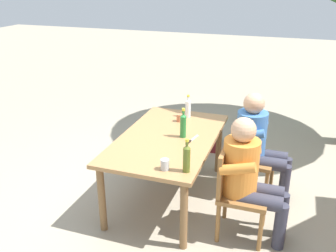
{
  "coord_description": "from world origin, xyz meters",
  "views": [
    {
      "loc": [
        3.32,
        1.14,
        2.3
      ],
      "look_at": [
        0.0,
        0.0,
        0.85
      ],
      "focal_mm": 39.36,
      "sensor_mm": 36.0,
      "label": 1
    }
  ],
  "objects_px": {
    "bottle_clear": "(188,107)",
    "table_knife": "(192,140)",
    "dining_table": "(168,144)",
    "chair_far_right": "(235,188)",
    "cup_terracotta": "(180,118)",
    "person_in_white_shirt": "(249,174)",
    "backpack_by_near_side": "(212,134)",
    "person_in_plaid_shirt": "(258,141)",
    "bottle_green": "(183,125)",
    "cup_steel": "(165,165)",
    "bottle_olive": "(187,158)",
    "backpack_by_far_side": "(210,133)",
    "chair_far_left": "(247,153)"
  },
  "relations": [
    {
      "from": "bottle_clear",
      "to": "table_knife",
      "type": "height_order",
      "value": "bottle_clear"
    },
    {
      "from": "dining_table",
      "to": "chair_far_right",
      "type": "distance_m",
      "value": 0.88
    },
    {
      "from": "dining_table",
      "to": "bottle_clear",
      "type": "height_order",
      "value": "bottle_clear"
    },
    {
      "from": "cup_terracotta",
      "to": "person_in_white_shirt",
      "type": "bearing_deg",
      "value": 47.81
    },
    {
      "from": "backpack_by_near_side",
      "to": "person_in_white_shirt",
      "type": "bearing_deg",
      "value": 22.04
    },
    {
      "from": "dining_table",
      "to": "person_in_plaid_shirt",
      "type": "xyz_separation_m",
      "value": [
        -0.37,
        0.89,
        0.01
      ]
    },
    {
      "from": "chair_far_right",
      "to": "bottle_green",
      "type": "distance_m",
      "value": 0.85
    },
    {
      "from": "cup_steel",
      "to": "table_knife",
      "type": "distance_m",
      "value": 0.67
    },
    {
      "from": "bottle_clear",
      "to": "bottle_olive",
      "type": "bearing_deg",
      "value": 15.59
    },
    {
      "from": "bottle_green",
      "to": "backpack_by_far_side",
      "type": "xyz_separation_m",
      "value": [
        -1.41,
        -0.01,
        -0.67
      ]
    },
    {
      "from": "person_in_white_shirt",
      "to": "cup_terracotta",
      "type": "bearing_deg",
      "value": -132.19
    },
    {
      "from": "bottle_olive",
      "to": "cup_steel",
      "type": "bearing_deg",
      "value": -81.39
    },
    {
      "from": "bottle_clear",
      "to": "bottle_green",
      "type": "xyz_separation_m",
      "value": [
        0.58,
        0.12,
        0.02
      ]
    },
    {
      "from": "bottle_green",
      "to": "cup_steel",
      "type": "xyz_separation_m",
      "value": [
        0.71,
        0.05,
        -0.09
      ]
    },
    {
      "from": "cup_steel",
      "to": "bottle_green",
      "type": "bearing_deg",
      "value": -175.84
    },
    {
      "from": "person_in_white_shirt",
      "to": "bottle_clear",
      "type": "xyz_separation_m",
      "value": [
        -0.99,
        -0.86,
        0.19
      ]
    },
    {
      "from": "person_in_plaid_shirt",
      "to": "backpack_by_far_side",
      "type": "relative_size",
      "value": 2.9
    },
    {
      "from": "bottle_olive",
      "to": "backpack_by_near_side",
      "type": "relative_size",
      "value": 0.7
    },
    {
      "from": "bottle_olive",
      "to": "backpack_by_far_side",
      "type": "xyz_separation_m",
      "value": [
        -2.09,
        -0.24,
        -0.67
      ]
    },
    {
      "from": "dining_table",
      "to": "bottle_clear",
      "type": "distance_m",
      "value": 0.66
    },
    {
      "from": "person_in_white_shirt",
      "to": "bottle_olive",
      "type": "bearing_deg",
      "value": -61.62
    },
    {
      "from": "person_in_plaid_shirt",
      "to": "backpack_by_far_side",
      "type": "xyz_separation_m",
      "value": [
        -1.08,
        -0.75,
        -0.46
      ]
    },
    {
      "from": "chair_far_right",
      "to": "bottle_olive",
      "type": "relative_size",
      "value": 2.83
    },
    {
      "from": "bottle_olive",
      "to": "table_knife",
      "type": "relative_size",
      "value": 1.28
    },
    {
      "from": "chair_far_left",
      "to": "person_in_white_shirt",
      "type": "height_order",
      "value": "person_in_white_shirt"
    },
    {
      "from": "dining_table",
      "to": "backpack_by_near_side",
      "type": "xyz_separation_m",
      "value": [
        -1.37,
        0.19,
        -0.43
      ]
    },
    {
      "from": "dining_table",
      "to": "bottle_green",
      "type": "xyz_separation_m",
      "value": [
        -0.04,
        0.15,
        0.22
      ]
    },
    {
      "from": "cup_steel",
      "to": "cup_terracotta",
      "type": "bearing_deg",
      "value": -169.07
    },
    {
      "from": "dining_table",
      "to": "person_in_white_shirt",
      "type": "height_order",
      "value": "person_in_white_shirt"
    },
    {
      "from": "bottle_olive",
      "to": "person_in_white_shirt",
      "type": "bearing_deg",
      "value": 118.38
    },
    {
      "from": "table_knife",
      "to": "dining_table",
      "type": "bearing_deg",
      "value": -91.04
    },
    {
      "from": "dining_table",
      "to": "chair_far_right",
      "type": "bearing_deg",
      "value": 64.59
    },
    {
      "from": "person_in_white_shirt",
      "to": "table_knife",
      "type": "height_order",
      "value": "person_in_white_shirt"
    },
    {
      "from": "chair_far_left",
      "to": "person_in_plaid_shirt",
      "type": "xyz_separation_m",
      "value": [
        0.01,
        0.11,
        0.17
      ]
    },
    {
      "from": "person_in_white_shirt",
      "to": "bottle_green",
      "type": "bearing_deg",
      "value": -119.17
    },
    {
      "from": "bottle_clear",
      "to": "backpack_by_near_side",
      "type": "bearing_deg",
      "value": 168.39
    },
    {
      "from": "dining_table",
      "to": "table_knife",
      "type": "relative_size",
      "value": 6.88
    },
    {
      "from": "bottle_clear",
      "to": "table_knife",
      "type": "distance_m",
      "value": 0.68
    },
    {
      "from": "backpack_by_near_side",
      "to": "backpack_by_far_side",
      "type": "bearing_deg",
      "value": -151.8
    },
    {
      "from": "dining_table",
      "to": "backpack_by_near_side",
      "type": "distance_m",
      "value": 1.45
    },
    {
      "from": "person_in_plaid_shirt",
      "to": "bottle_clear",
      "type": "relative_size",
      "value": 4.3
    },
    {
      "from": "bottle_clear",
      "to": "bottle_olive",
      "type": "height_order",
      "value": "bottle_olive"
    },
    {
      "from": "dining_table",
      "to": "person_in_white_shirt",
      "type": "xyz_separation_m",
      "value": [
        0.37,
        0.89,
        0.01
      ]
    },
    {
      "from": "chair_far_left",
      "to": "bottle_clear",
      "type": "relative_size",
      "value": 3.18
    },
    {
      "from": "chair_far_right",
      "to": "person_in_plaid_shirt",
      "type": "xyz_separation_m",
      "value": [
        -0.74,
        0.11,
        0.17
      ]
    },
    {
      "from": "dining_table",
      "to": "table_knife",
      "type": "distance_m",
      "value": 0.27
    },
    {
      "from": "cup_terracotta",
      "to": "table_knife",
      "type": "height_order",
      "value": "cup_terracotta"
    },
    {
      "from": "bottle_clear",
      "to": "backpack_by_near_side",
      "type": "distance_m",
      "value": 0.99
    },
    {
      "from": "cup_steel",
      "to": "backpack_by_far_side",
      "type": "bearing_deg",
      "value": -178.43
    },
    {
      "from": "bottle_green",
      "to": "table_knife",
      "type": "height_order",
      "value": "bottle_green"
    }
  ]
}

